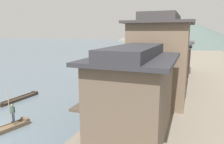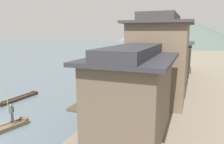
{
  "view_description": "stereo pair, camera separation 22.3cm",
  "coord_description": "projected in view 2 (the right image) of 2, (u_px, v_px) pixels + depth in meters",
  "views": [
    {
      "loc": [
        14.75,
        -11.5,
        7.86
      ],
      "look_at": [
        2.97,
        19.54,
        1.52
      ],
      "focal_mm": 33.8,
      "sensor_mm": 36.0,
      "label": 1
    },
    {
      "loc": [
        14.95,
        -11.42,
        7.86
      ],
      "look_at": [
        2.97,
        19.54,
        1.52
      ],
      "focal_mm": 33.8,
      "sensor_mm": 36.0,
      "label": 2
    }
  ],
  "objects": [
    {
      "name": "boat_midriver_drifting",
      "position": [
        109.0,
        63.0,
        52.25
      ],
      "size": [
        3.26,
        4.39,
        0.53
      ],
      "color": "#232326",
      "rests_on": "ground"
    },
    {
      "name": "house_waterfront_tall",
      "position": [
        167.0,
        62.0,
        29.22
      ],
      "size": [
        6.43,
        8.34,
        6.14
      ],
      "color": "#7F705B",
      "rests_on": "riverbank_right"
    },
    {
      "name": "boat_moored_second",
      "position": [
        137.0,
        77.0,
        36.04
      ],
      "size": [
        1.24,
        4.59,
        0.78
      ],
      "color": "#232326",
      "rests_on": "ground"
    },
    {
      "name": "boatman_person",
      "position": [
        11.0,
        110.0,
        17.36
      ],
      "size": [
        0.57,
        0.3,
        3.04
      ],
      "color": "black",
      "rests_on": "boat_foreground_poled"
    },
    {
      "name": "hill_far_west",
      "position": [
        192.0,
        35.0,
        106.97
      ],
      "size": [
        61.04,
        61.04,
        12.94
      ],
      "primitive_type": "cone",
      "color": "#4C5B56",
      "rests_on": "ground"
    },
    {
      "name": "boat_moored_far",
      "position": [
        154.0,
        61.0,
        56.13
      ],
      "size": [
        1.5,
        3.97,
        0.5
      ],
      "color": "brown",
      "rests_on": "ground"
    },
    {
      "name": "mooring_post_dock_near",
      "position": [
        90.0,
        118.0,
        16.29
      ],
      "size": [
        0.2,
        0.2,
        0.94
      ],
      "primitive_type": "cylinder",
      "color": "#473828",
      "rests_on": "riverbank_right"
    },
    {
      "name": "mooring_post_dock_mid",
      "position": [
        119.0,
        95.0,
        22.47
      ],
      "size": [
        0.2,
        0.2,
        0.79
      ],
      "primitive_type": "cylinder",
      "color": "#473828",
      "rests_on": "riverbank_right"
    },
    {
      "name": "riverbank_right",
      "position": [
        201.0,
        73.0,
        38.81
      ],
      "size": [
        18.0,
        110.0,
        0.81
      ],
      "primitive_type": "cube",
      "color": "slate",
      "rests_on": "ground"
    },
    {
      "name": "boat_midriver_upstream",
      "position": [
        149.0,
        65.0,
        49.2
      ],
      "size": [
        1.88,
        5.11,
        0.44
      ],
      "color": "#423328",
      "rests_on": "ground"
    },
    {
      "name": "stone_bridge",
      "position": [
        151.0,
        44.0,
        78.44
      ],
      "size": [
        24.25,
        2.4,
        5.48
      ],
      "color": "gray",
      "rests_on": "ground"
    },
    {
      "name": "boat_moored_third",
      "position": [
        19.0,
        99.0,
        24.8
      ],
      "size": [
        1.24,
        5.39,
        0.4
      ],
      "color": "#33281E",
      "rests_on": "ground"
    },
    {
      "name": "house_waterfront_narrow",
      "position": [
        174.0,
        56.0,
        36.52
      ],
      "size": [
        6.7,
        7.24,
        6.14
      ],
      "color": "#7F705B",
      "rests_on": "riverbank_right"
    },
    {
      "name": "boat_moored_nearest",
      "position": [
        159.0,
        58.0,
        63.17
      ],
      "size": [
        1.08,
        5.76,
        0.77
      ],
      "color": "#423328",
      "rests_on": "ground"
    },
    {
      "name": "boat_foreground_poled",
      "position": [
        0.0,
        130.0,
        16.77
      ],
      "size": [
        2.04,
        4.61,
        0.49
      ],
      "color": "brown",
      "rests_on": "ground"
    },
    {
      "name": "house_waterfront_nearest",
      "position": [
        132.0,
        92.0,
        14.35
      ],
      "size": [
        5.57,
        8.04,
        6.14
      ],
      "color": "brown",
      "rests_on": "riverbank_right"
    },
    {
      "name": "house_waterfront_second",
      "position": [
        159.0,
        59.0,
        21.53
      ],
      "size": [
        6.54,
        7.63,
        8.74
      ],
      "color": "#75604C",
      "rests_on": "riverbank_right"
    }
  ]
}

